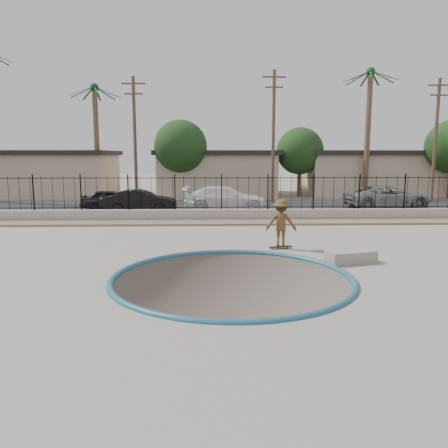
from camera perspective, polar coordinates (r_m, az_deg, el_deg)
ground at (r=25.56m, az=-0.42°, el=-1.39°), size 120.00×120.00×2.20m
bowl_pit at (r=12.65m, az=1.07°, el=-7.11°), size 6.84×6.84×1.80m
coping_ring at (r=12.65m, az=1.07°, el=-7.11°), size 7.04×7.04×0.20m
rock_strip at (r=22.61m, az=-0.25°, el=0.21°), size 42.00×1.60×0.11m
retaining_wall at (r=23.66m, az=-0.32°, el=1.20°), size 42.00×0.45×0.60m
fence at (r=23.53m, az=-0.32°, el=4.10°), size 40.00×0.04×1.80m
street at (r=30.34m, az=-0.66°, el=2.39°), size 90.00×8.00×0.04m
house_west at (r=42.19m, az=-21.91°, el=6.26°), size 11.60×8.60×3.90m
house_center at (r=39.67m, az=-0.96°, el=6.78°), size 10.60×8.60×3.90m
house_east at (r=42.27m, az=18.51°, el=6.45°), size 12.60×8.60×3.90m
palm_mid at (r=38.43m, az=-16.43°, el=13.38°), size 2.30×2.30×9.30m
palm_right at (r=37.53m, az=18.41°, el=14.39°), size 2.30×2.30×10.30m
utility_pole_left at (r=32.60m, az=-11.55°, el=10.91°), size 1.70×0.24×9.00m
utility_pole_mid at (r=32.50m, az=6.46°, el=11.49°), size 1.70×0.24×9.50m
utility_pole_right at (r=36.20m, az=25.91°, el=10.00°), size 1.70×0.24×9.00m
street_tree_left at (r=36.22m, az=-5.70°, el=10.03°), size 4.32×4.32×6.36m
street_tree_mid at (r=37.91m, az=9.88°, el=9.36°), size 3.96×3.96×5.83m
skater at (r=16.56m, az=7.47°, el=-0.17°), size 1.26×0.88×1.78m
skateboard at (r=16.71m, az=7.41°, el=-2.98°), size 0.93×0.44×0.08m
concrete_ledge at (r=14.99m, az=16.22°, el=-4.12°), size 1.73×1.09×0.40m
car_a at (r=28.97m, az=-14.49°, el=3.12°), size 3.97×1.92×1.31m
car_b at (r=27.00m, az=-10.78°, el=2.95°), size 4.28×1.52×1.40m
car_c at (r=27.52m, az=0.24°, el=3.36°), size 5.42×2.42×1.54m
car_d at (r=30.56m, az=20.55°, el=3.32°), size 5.68×3.06×1.51m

